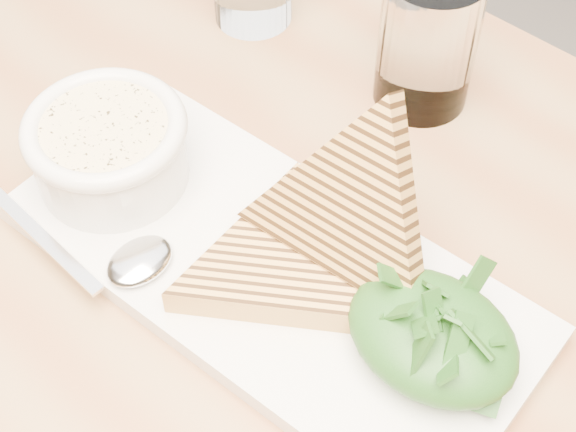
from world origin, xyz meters
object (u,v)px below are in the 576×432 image
Objects in this scene: platter at (270,269)px; table_top at (185,257)px; soup_bowl at (110,155)px; glass_far at (428,40)px.

table_top is at bearing -165.47° from platter.
glass_far is at bearing 63.08° from soup_bowl.
soup_bowl is (-0.07, 0.00, 0.06)m from table_top.
glass_far reaches higher than table_top.
glass_far reaches higher than platter.
platter is (0.07, 0.02, 0.03)m from table_top.
platter is 0.23m from glass_far.
table_top is 0.26m from glass_far.
table_top is at bearing -100.97° from glass_far.
table_top is 9.28× the size of glass_far.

